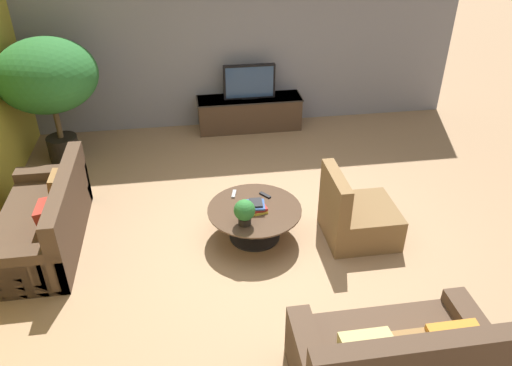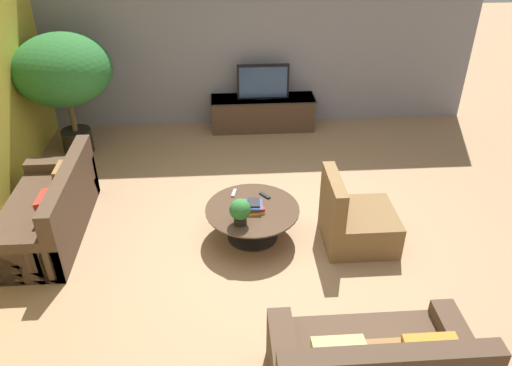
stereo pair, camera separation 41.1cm
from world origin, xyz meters
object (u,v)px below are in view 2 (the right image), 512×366
at_px(media_console, 263,113).
at_px(potted_plant_tabletop, 240,211).
at_px(television, 263,82).
at_px(armchair_wicker, 355,222).
at_px(coffee_table, 252,217).
at_px(potted_palm_tall, 63,72).
at_px(couch_by_wall, 49,213).

xyz_separation_m(media_console, potted_plant_tabletop, (-0.50, -3.20, 0.28)).
height_order(television, armchair_wicker, television).
height_order(media_console, armchair_wicker, armchair_wicker).
relative_size(coffee_table, armchair_wicker, 1.25).
relative_size(media_console, potted_palm_tall, 0.95).
relative_size(coffee_table, potted_palm_tall, 0.60).
xyz_separation_m(armchair_wicker, potted_palm_tall, (-3.68, 2.46, 0.99)).
relative_size(television, couch_by_wall, 0.46).
height_order(television, coffee_table, television).
height_order(couch_by_wall, armchair_wicker, armchair_wicker).
bearing_deg(television, coffee_table, -96.89).
xyz_separation_m(media_console, couch_by_wall, (-2.72, -2.70, 0.00)).
relative_size(couch_by_wall, armchair_wicker, 2.10).
distance_m(armchair_wicker, potted_plant_tabletop, 1.34).
xyz_separation_m(coffee_table, potted_plant_tabletop, (-0.15, -0.27, 0.28)).
relative_size(media_console, television, 2.06).
height_order(media_console, television, television).
height_order(couch_by_wall, potted_palm_tall, potted_palm_tall).
bearing_deg(couch_by_wall, potted_palm_tall, -175.52).
distance_m(coffee_table, potted_palm_tall, 3.54).
height_order(media_console, coffee_table, media_console).
bearing_deg(potted_palm_tall, potted_plant_tabletop, -47.14).
bearing_deg(television, media_console, 90.00).
bearing_deg(potted_plant_tabletop, potted_palm_tall, 132.86).
relative_size(potted_palm_tall, potted_plant_tabletop, 6.05).
bearing_deg(media_console, armchair_wicker, -75.51).
bearing_deg(couch_by_wall, potted_plant_tabletop, 77.24).
xyz_separation_m(coffee_table, armchair_wicker, (1.16, -0.17, -0.01)).
bearing_deg(potted_plant_tabletop, coffee_table, 61.08).
relative_size(media_console, coffee_table, 1.58).
height_order(coffee_table, couch_by_wall, couch_by_wall).
height_order(potted_palm_tall, potted_plant_tabletop, potted_palm_tall).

